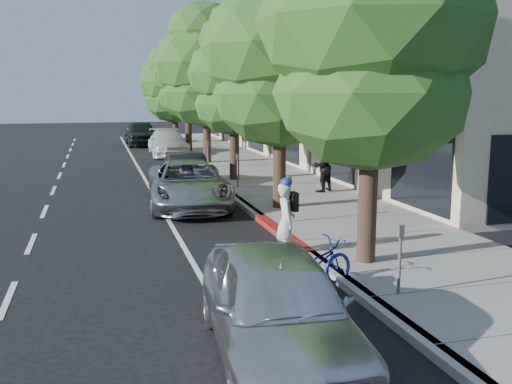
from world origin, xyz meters
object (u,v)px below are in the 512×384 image
object	(u,v)px
street_tree_3	(206,66)
dark_suv_far	(141,133)
bicycle	(313,265)
pedestrian	(321,166)
white_pickup	(168,143)
street_tree_1	(280,51)
street_tree_0	(374,28)
street_tree_5	(174,83)
cyclist	(286,221)
silver_suv	(188,184)
near_car_a	(277,306)
dark_sedan	(187,172)
street_tree_4	(187,75)
street_tree_2	(234,76)

from	to	relation	value
street_tree_3	dark_suv_far	xyz separation A→B (m)	(-2.41, 12.00, -4.10)
bicycle	pedestrian	distance (m)	10.06
white_pickup	street_tree_1	bearing A→B (deg)	-84.18
street_tree_0	pedestrian	world-z (taller)	street_tree_0
street_tree_5	cyclist	distance (m)	29.13
white_pickup	street_tree_3	bearing A→B (deg)	-73.19
silver_suv	near_car_a	world-z (taller)	near_car_a
pedestrian	dark_suv_far	bearing A→B (deg)	-107.69
street_tree_0	cyclist	bearing A→B (deg)	142.13
street_tree_3	dark_sedan	size ratio (longest dim) A/B	2.02
silver_suv	near_car_a	bearing A→B (deg)	-88.39
street_tree_3	near_car_a	distance (m)	22.12
street_tree_4	street_tree_1	bearing A→B (deg)	-90.00
street_tree_3	white_pickup	distance (m)	6.67
street_tree_0	near_car_a	world-z (taller)	street_tree_0
silver_suv	white_pickup	size ratio (longest dim) A/B	1.03
cyclist	street_tree_2	bearing A→B (deg)	0.96
silver_suv	white_pickup	world-z (taller)	white_pickup
street_tree_3	street_tree_4	distance (m)	6.01
dark_suv_far	street_tree_4	bearing A→B (deg)	-69.28
street_tree_1	dark_suv_far	size ratio (longest dim) A/B	1.56
dark_sedan	near_car_a	size ratio (longest dim) A/B	0.88
street_tree_2	white_pickup	xyz separation A→B (m)	(-1.40, 10.98, -3.57)
street_tree_1	near_car_a	distance (m)	10.81
street_tree_1	white_pickup	xyz separation A→B (m)	(-1.40, 16.98, -4.15)
bicycle	silver_suv	size ratio (longest dim) A/B	0.34
cyclist	pedestrian	distance (m)	8.07
silver_suv	pedestrian	distance (m)	5.00
pedestrian	bicycle	bearing A→B (deg)	37.20
street_tree_1	street_tree_5	size ratio (longest dim) A/B	1.10
street_tree_0	near_car_a	distance (m)	6.27
street_tree_0	street_tree_3	xyz separation A→B (m)	(-0.00, 18.00, 0.01)
cyclist	pedestrian	bearing A→B (deg)	-19.20
street_tree_4	pedestrian	distance (m)	16.32
street_tree_1	street_tree_5	bearing A→B (deg)	90.00
cyclist	dark_suv_far	distance (m)	28.91
street_tree_0	white_pickup	distance (m)	23.40
white_pickup	pedestrian	world-z (taller)	pedestrian
dark_suv_far	dark_sedan	bearing A→B (deg)	-90.28
white_pickup	pedestrian	distance (m)	15.19
street_tree_2	street_tree_4	size ratio (longest dim) A/B	0.92
street_tree_0	street_tree_1	bearing A→B (deg)	90.00
street_tree_4	bicycle	world-z (taller)	street_tree_4
street_tree_3	dark_suv_far	world-z (taller)	street_tree_3
street_tree_1	street_tree_3	world-z (taller)	street_tree_3
street_tree_0	silver_suv	xyz separation A→B (m)	(-2.62, 7.50, -4.21)
street_tree_3	cyclist	size ratio (longest dim) A/B	4.72
street_tree_0	street_tree_1	world-z (taller)	street_tree_0
silver_suv	white_pickup	bearing A→B (deg)	89.57
street_tree_4	dark_sedan	world-z (taller)	street_tree_4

